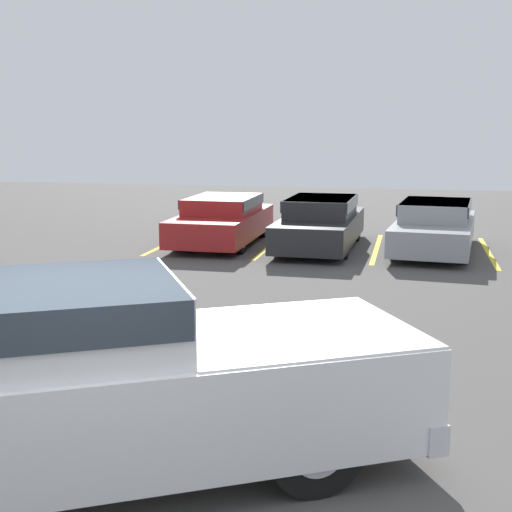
{
  "coord_description": "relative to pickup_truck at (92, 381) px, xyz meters",
  "views": [
    {
      "loc": [
        2.66,
        -5.17,
        3.1
      ],
      "look_at": [
        0.24,
        5.89,
        1.0
      ],
      "focal_mm": 50.0,
      "sensor_mm": 36.0,
      "label": 1
    }
  ],
  "objects": [
    {
      "name": "parked_sedan_b",
      "position": [
        0.43,
        12.36,
        -0.23
      ],
      "size": [
        1.88,
        4.7,
        1.28
      ],
      "rotation": [
        0.0,
        0.0,
        -1.6
      ],
      "color": "#232326",
      "rests_on": "ground_plane"
    },
    {
      "name": "stall_stripe_d",
      "position": [
        4.55,
        12.55,
        -0.9
      ],
      "size": [
        0.12,
        4.51,
        0.01
      ],
      "primitive_type": "cube",
      "color": "yellow",
      "rests_on": "ground_plane"
    },
    {
      "name": "ground_plane",
      "position": [
        -0.0,
        -0.27,
        -0.9
      ],
      "size": [
        60.0,
        60.0,
        0.0
      ],
      "primitive_type": "plane",
      "color": "#4C4947"
    },
    {
      "name": "stall_stripe_c",
      "position": [
        1.84,
        12.55,
        -0.9
      ],
      "size": [
        0.12,
        4.51,
        0.01
      ],
      "primitive_type": "cube",
      "color": "yellow",
      "rests_on": "ground_plane"
    },
    {
      "name": "parked_sedan_c",
      "position": [
        3.24,
        12.44,
        -0.24
      ],
      "size": [
        2.23,
        4.76,
        1.24
      ],
      "rotation": [
        0.0,
        0.0,
        -1.67
      ],
      "color": "gray",
      "rests_on": "ground_plane"
    },
    {
      "name": "pickup_truck",
      "position": [
        0.0,
        0.0,
        0.0
      ],
      "size": [
        6.15,
        4.61,
        1.79
      ],
      "rotation": [
        0.0,
        0.0,
        0.51
      ],
      "color": "white",
      "rests_on": "ground_plane"
    },
    {
      "name": "stall_stripe_b",
      "position": [
        -0.87,
        12.55,
        -0.9
      ],
      "size": [
        0.12,
        4.51,
        0.01
      ],
      "primitive_type": "cube",
      "color": "yellow",
      "rests_on": "ground_plane"
    },
    {
      "name": "parked_sedan_a",
      "position": [
        -2.18,
        12.49,
        -0.24
      ],
      "size": [
        1.86,
        4.53,
        1.23
      ],
      "rotation": [
        0.0,
        0.0,
        -1.57
      ],
      "color": "maroon",
      "rests_on": "ground_plane"
    },
    {
      "name": "stall_stripe_a",
      "position": [
        -3.58,
        12.55,
        -0.9
      ],
      "size": [
        0.12,
        4.51,
        0.01
      ],
      "primitive_type": "cube",
      "color": "yellow",
      "rests_on": "ground_plane"
    }
  ]
}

